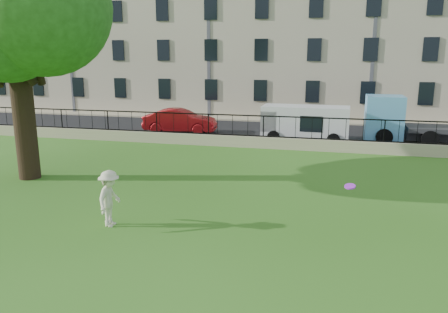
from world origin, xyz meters
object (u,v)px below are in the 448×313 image
(frisbee, at_px, (350,186))
(white_van, at_px, (305,124))
(red_sedan, at_px, (180,121))
(man, at_px, (110,198))
(blue_truck, at_px, (424,120))

(frisbee, height_order, white_van, white_van)
(red_sedan, bearing_deg, white_van, -103.51)
(man, bearing_deg, frisbee, -91.67)
(man, relative_size, white_van, 0.34)
(frisbee, relative_size, white_van, 0.06)
(white_van, bearing_deg, frisbee, -80.24)
(blue_truck, bearing_deg, frisbee, -105.42)
(man, relative_size, blue_truck, 0.26)
(blue_truck, bearing_deg, man, -124.87)
(man, height_order, frisbee, frisbee)
(frisbee, height_order, blue_truck, blue_truck)
(frisbee, relative_size, red_sedan, 0.06)
(red_sedan, bearing_deg, man, -173.85)
(frisbee, relative_size, blue_truck, 0.04)
(blue_truck, bearing_deg, white_van, -170.39)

